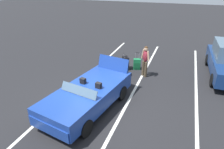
% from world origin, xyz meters
% --- Properties ---
extents(ground_plane, '(80.00, 80.00, 0.00)m').
position_xyz_m(ground_plane, '(0.00, 0.00, 0.00)').
color(ground_plane, black).
extents(lot_line_near, '(18.00, 0.12, 0.01)m').
position_xyz_m(lot_line_near, '(0.00, -1.35, 0.00)').
color(lot_line_near, silver).
rests_on(lot_line_near, ground_plane).
extents(lot_line_mid, '(18.00, 0.12, 0.01)m').
position_xyz_m(lot_line_mid, '(0.00, 1.35, 0.00)').
color(lot_line_mid, silver).
rests_on(lot_line_mid, ground_plane).
extents(lot_line_far, '(18.00, 0.12, 0.01)m').
position_xyz_m(lot_line_far, '(0.00, 4.05, 0.00)').
color(lot_line_far, silver).
rests_on(lot_line_far, ground_plane).
extents(convertible_car, '(4.37, 2.41, 1.53)m').
position_xyz_m(convertible_car, '(0.20, -0.03, 0.59)').
color(convertible_car, navy).
rests_on(convertible_car, ground_plane).
extents(suitcase_large_black, '(0.56, 0.49, 0.94)m').
position_xyz_m(suitcase_large_black, '(-4.14, 0.25, 0.37)').
color(suitcase_large_black, black).
rests_on(suitcase_large_black, ground_plane).
extents(suitcase_medium_bright, '(0.35, 0.45, 0.99)m').
position_xyz_m(suitcase_medium_bright, '(-4.37, 0.87, 0.31)').
color(suitcase_medium_bright, '#19723F').
rests_on(suitcase_medium_bright, ground_plane).
extents(suitcase_small_carryon, '(0.39, 0.31, 0.79)m').
position_xyz_m(suitcase_small_carryon, '(-3.37, 0.53, 0.25)').
color(suitcase_small_carryon, '#1E479E').
rests_on(suitcase_small_carryon, ground_plane).
extents(traveler_person, '(0.43, 0.54, 1.65)m').
position_xyz_m(traveler_person, '(-3.65, 1.45, 0.93)').
color(traveler_person, '#4C3F2D').
rests_on(traveler_person, ground_plane).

